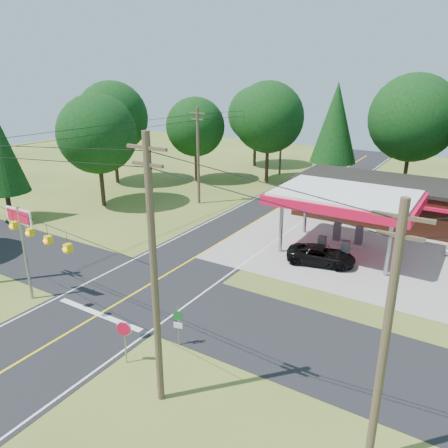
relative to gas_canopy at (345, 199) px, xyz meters
The scene contains 16 objects.
ground 16.38m from the gas_canopy, 124.70° to the right, with size 120.00×120.00×0.00m, color #4B6222.
main_highway 16.37m from the gas_canopy, 124.70° to the right, with size 8.00×120.00×0.02m, color black.
cross_road 16.37m from the gas_canopy, 124.70° to the right, with size 70.00×7.00×0.02m, color black.
lane_center_yellow 16.37m from the gas_canopy, 124.70° to the right, with size 0.15×110.00×0.00m, color yellow.
gas_canopy is the anchor object (origin of this frame).
convenience_store 10.31m from the gas_canopy, 84.28° to the left, with size 16.40×7.55×3.80m.
utility_pole_near_right 20.13m from the gas_canopy, 94.29° to the right, with size 1.80×0.30×11.50m.
utility_pole_far_left 17.74m from the gas_canopy, 163.61° to the left, with size 1.80×0.30×10.00m.
utility_pole_right_b 19.80m from the gas_canopy, 69.27° to the right, with size 1.80×0.30×10.00m.
utility_pole_north 26.92m from the gas_canopy, 125.17° to the left, with size 0.30×0.30×9.50m.
overhead_beacons 21.56m from the gas_canopy, 117.76° to the right, with size 17.04×2.04×1.03m.
treeline_backdrop 14.09m from the gas_canopy, 126.61° to the left, with size 70.27×51.59×13.30m.
suv_car 4.70m from the gas_canopy, 99.46° to the right, with size 4.91×4.91×1.36m, color black.
big_stop_sign 22.37m from the gas_canopy, 128.74° to the right, with size 2.23×0.19×5.99m.
octagonal_stop_sign 19.71m from the gas_canopy, 103.31° to the right, with size 0.77×0.33×2.31m.
route_sign_post 17.08m from the gas_canopy, 100.96° to the right, with size 0.46×0.15×2.30m.
Camera 1 is at (17.95, -18.61, 13.50)m, focal length 35.00 mm.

